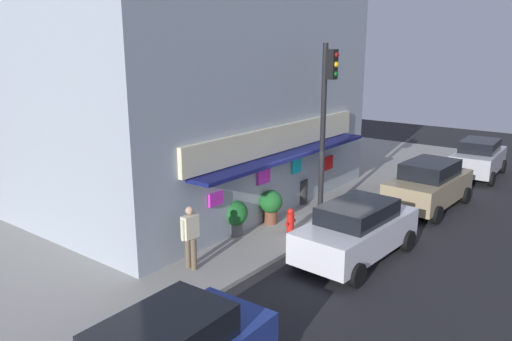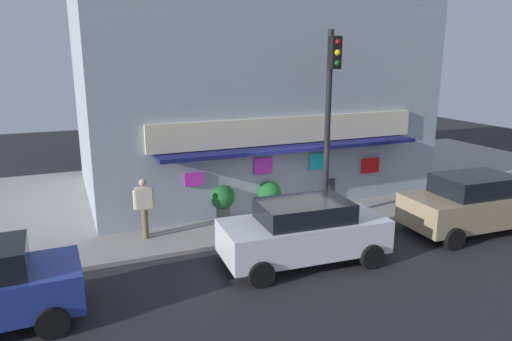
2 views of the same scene
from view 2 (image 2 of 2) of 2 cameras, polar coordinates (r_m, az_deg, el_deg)
The scene contains 11 objects.
ground_plane at distance 14.35m, azimuth 5.61°, elevation -7.88°, with size 49.14×49.14×0.00m, color #232326.
sidewalk at distance 18.97m, azimuth -2.16°, elevation -2.18°, with size 32.76×10.76×0.12m, color gray.
corner_building at distance 18.95m, azimuth -1.12°, elevation 10.49°, with size 12.61×8.58×8.14m.
traffic_light at distance 14.58m, azimuth 9.02°, elevation 8.12°, with size 0.32×0.58×5.93m.
fire_hydrant at distance 14.54m, azimuth 2.08°, elevation -5.34°, with size 0.48×0.24×0.82m.
trash_can at distance 17.01m, azimuth 8.62°, elevation -2.39°, with size 0.58×0.58×0.92m, color #2D2D2D.
pedestrian at distance 13.91m, azimuth -13.49°, elevation -4.12°, with size 0.61×0.39×1.76m.
potted_plant_by_doorway at distance 15.46m, azimuth 1.62°, elevation -3.04°, with size 0.78×0.78×1.16m.
potted_plant_by_window at distance 15.16m, azimuth -4.12°, elevation -3.50°, with size 0.80×0.80×1.13m.
parked_car_tan at distance 15.76m, azimuth 24.94°, elevation -3.64°, with size 4.36×2.24×1.80m.
parked_car_white at distance 12.27m, azimuth 5.83°, elevation -7.38°, with size 4.38×2.22×1.68m.
Camera 2 is at (-6.46, -11.66, 5.30)m, focal length 32.82 mm.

